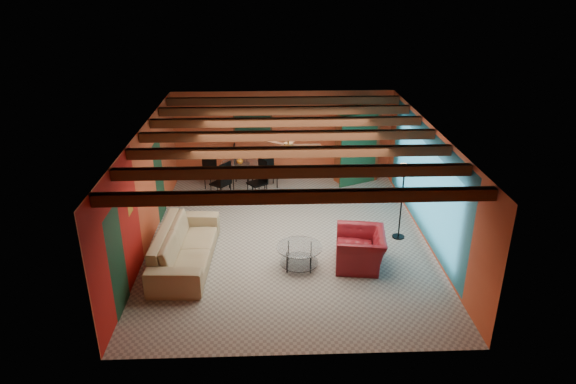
{
  "coord_description": "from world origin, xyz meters",
  "views": [
    {
      "loc": [
        -0.42,
        -10.75,
        5.88
      ],
      "look_at": [
        0.0,
        0.2,
        1.15
      ],
      "focal_mm": 31.93,
      "sensor_mm": 36.0,
      "label": 1
    }
  ],
  "objects_px": {
    "sofa": "(185,246)",
    "armoire": "(357,148)",
    "vase": "(239,149)",
    "coffee_table": "(299,257)",
    "potted_plant": "(359,105)",
    "armchair": "(360,249)",
    "dining_table": "(240,172)",
    "floor_lamp": "(401,202)"
  },
  "relations": [
    {
      "from": "armchair",
      "to": "vase",
      "type": "xyz_separation_m",
      "value": [
        -2.77,
        4.22,
        0.88
      ]
    },
    {
      "from": "vase",
      "to": "floor_lamp",
      "type": "bearing_deg",
      "value": -37.69
    },
    {
      "from": "sofa",
      "to": "armoire",
      "type": "xyz_separation_m",
      "value": [
        4.47,
        4.67,
        0.63
      ]
    },
    {
      "from": "armchair",
      "to": "floor_lamp",
      "type": "relative_size",
      "value": 0.64
    },
    {
      "from": "sofa",
      "to": "armoire",
      "type": "bearing_deg",
      "value": -41.17
    },
    {
      "from": "armoire",
      "to": "vase",
      "type": "distance_m",
      "value": 3.53
    },
    {
      "from": "vase",
      "to": "sofa",
      "type": "bearing_deg",
      "value": -104.06
    },
    {
      "from": "armchair",
      "to": "floor_lamp",
      "type": "height_order",
      "value": "floor_lamp"
    },
    {
      "from": "armchair",
      "to": "potted_plant",
      "type": "relative_size",
      "value": 2.35
    },
    {
      "from": "armchair",
      "to": "vase",
      "type": "bearing_deg",
      "value": -139.05
    },
    {
      "from": "floor_lamp",
      "to": "armchair",
      "type": "bearing_deg",
      "value": -133.67
    },
    {
      "from": "floor_lamp",
      "to": "sofa",
      "type": "bearing_deg",
      "value": -168.63
    },
    {
      "from": "armchair",
      "to": "coffee_table",
      "type": "bearing_deg",
      "value": -80.32
    },
    {
      "from": "sofa",
      "to": "armchair",
      "type": "bearing_deg",
      "value": -90.59
    },
    {
      "from": "vase",
      "to": "coffee_table",
      "type": "bearing_deg",
      "value": -71.2
    },
    {
      "from": "armchair",
      "to": "potted_plant",
      "type": "distance_m",
      "value": 5.3
    },
    {
      "from": "coffee_table",
      "to": "floor_lamp",
      "type": "xyz_separation_m",
      "value": [
        2.46,
        1.24,
        0.67
      ]
    },
    {
      "from": "dining_table",
      "to": "vase",
      "type": "distance_m",
      "value": 0.68
    },
    {
      "from": "floor_lamp",
      "to": "vase",
      "type": "height_order",
      "value": "floor_lamp"
    },
    {
      "from": "potted_plant",
      "to": "armoire",
      "type": "bearing_deg",
      "value": 0.0
    },
    {
      "from": "floor_lamp",
      "to": "coffee_table",
      "type": "bearing_deg",
      "value": -153.21
    },
    {
      "from": "floor_lamp",
      "to": "potted_plant",
      "type": "height_order",
      "value": "potted_plant"
    },
    {
      "from": "armchair",
      "to": "sofa",
      "type": "bearing_deg",
      "value": -85.48
    },
    {
      "from": "armchair",
      "to": "armoire",
      "type": "height_order",
      "value": "armoire"
    },
    {
      "from": "dining_table",
      "to": "vase",
      "type": "bearing_deg",
      "value": 180.0
    },
    {
      "from": "dining_table",
      "to": "armchair",
      "type": "bearing_deg",
      "value": -56.7
    },
    {
      "from": "floor_lamp",
      "to": "vase",
      "type": "bearing_deg",
      "value": 142.31
    },
    {
      "from": "potted_plant",
      "to": "vase",
      "type": "relative_size",
      "value": 2.65
    },
    {
      "from": "vase",
      "to": "armchair",
      "type": "bearing_deg",
      "value": -56.7
    },
    {
      "from": "potted_plant",
      "to": "vase",
      "type": "bearing_deg",
      "value": -169.23
    },
    {
      "from": "coffee_table",
      "to": "potted_plant",
      "type": "relative_size",
      "value": 1.95
    },
    {
      "from": "coffee_table",
      "to": "potted_plant",
      "type": "height_order",
      "value": "potted_plant"
    },
    {
      "from": "sofa",
      "to": "vase",
      "type": "bearing_deg",
      "value": -11.51
    },
    {
      "from": "armoire",
      "to": "armchair",
      "type": "bearing_deg",
      "value": -123.0
    },
    {
      "from": "sofa",
      "to": "floor_lamp",
      "type": "bearing_deg",
      "value": -76.08
    },
    {
      "from": "sofa",
      "to": "potted_plant",
      "type": "relative_size",
      "value": 5.66
    },
    {
      "from": "armoire",
      "to": "potted_plant",
      "type": "xyz_separation_m",
      "value": [
        0.0,
        0.0,
        1.3
      ]
    },
    {
      "from": "armoire",
      "to": "potted_plant",
      "type": "relative_size",
      "value": 4.16
    },
    {
      "from": "sofa",
      "to": "vase",
      "type": "distance_m",
      "value": 4.22
    },
    {
      "from": "potted_plant",
      "to": "vase",
      "type": "height_order",
      "value": "potted_plant"
    },
    {
      "from": "vase",
      "to": "dining_table",
      "type": "bearing_deg",
      "value": 0.0
    },
    {
      "from": "coffee_table",
      "to": "dining_table",
      "type": "bearing_deg",
      "value": 108.8
    }
  ]
}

